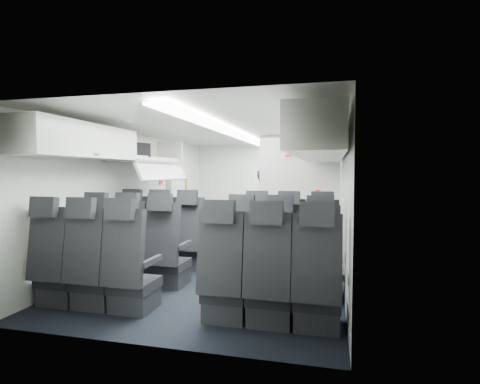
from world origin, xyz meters
The scene contains 14 objects.
cabin_shell centered at (0.00, 0.00, 1.12)m, with size 3.41×6.01×2.16m.
seat_row_front centered at (0.00, -0.53, 0.40)m, with size 3.33×0.56×1.24m.
seat_row_mid centered at (0.00, -1.43, 0.40)m, with size 3.33×0.56×1.24m.
seat_row_rear centered at (0.00, -2.33, 0.40)m, with size 3.33×0.56×1.24m.
overhead_bin_left_rear centered at (-1.40, -2.00, 1.86)m, with size 0.53×1.80×0.40m.
overhead_bin_left_front_open centered at (-1.44, -0.25, 1.74)m, with size 0.64×1.70×0.72m.
overhead_bin_right_rear centered at (1.40, -2.00, 1.86)m, with size 0.53×1.80×0.40m.
overhead_bin_right_front centered at (1.40, -0.25, 1.86)m, with size 0.53×1.70×0.40m.
bulkhead_partition centered at (0.98, 0.80, 1.08)m, with size 1.40×0.15×2.13m.
galley_unit centered at (0.95, 2.72, 0.95)m, with size 0.85×0.52×1.90m.
boarding_door centered at (-1.64, 1.55, 0.95)m, with size 0.12×1.27×1.86m.
flight_attendant centered at (0.26, 1.50, 0.78)m, with size 0.57×0.37×1.56m, color black.
carry_on_bag centered at (-1.45, -0.62, 1.81)m, with size 0.44×0.31×0.26m, color black.
papers centered at (0.45, 1.45, 1.02)m, with size 0.20×0.02×0.14m, color white.
Camera 1 is at (1.55, -5.85, 1.49)m, focal length 28.00 mm.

